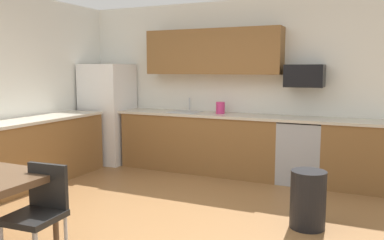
# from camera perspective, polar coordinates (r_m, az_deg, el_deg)

# --- Properties ---
(ground_plane) EXTENTS (12.00, 12.00, 0.00)m
(ground_plane) POSITION_cam_1_polar(r_m,az_deg,el_deg) (4.34, -5.69, -14.78)
(ground_plane) COLOR olive
(wall_back) EXTENTS (5.80, 0.10, 2.70)m
(wall_back) POSITION_cam_1_polar(r_m,az_deg,el_deg) (6.46, 6.13, 4.78)
(wall_back) COLOR silver
(wall_back) RESTS_ON ground
(cabinet_run_back) EXTENTS (2.58, 0.60, 0.90)m
(cabinet_run_back) POSITION_cam_1_polar(r_m,az_deg,el_deg) (6.40, 1.11, -3.33)
(cabinet_run_back) COLOR brown
(cabinet_run_back) RESTS_ON ground
(cabinet_run_back_right) EXTENTS (0.97, 0.60, 0.90)m
(cabinet_run_back_right) POSITION_cam_1_polar(r_m,az_deg,el_deg) (5.89, 22.90, -4.84)
(cabinet_run_back_right) COLOR brown
(cabinet_run_back_right) RESTS_ON ground
(cabinet_run_left) EXTENTS (0.60, 2.00, 0.90)m
(cabinet_run_left) POSITION_cam_1_polar(r_m,az_deg,el_deg) (6.20, -20.58, -4.13)
(cabinet_run_left) COLOR brown
(cabinet_run_left) RESTS_ON ground
(countertop_back) EXTENTS (4.80, 0.64, 0.04)m
(countertop_back) POSITION_cam_1_polar(r_m,az_deg,el_deg) (6.16, 5.04, 0.66)
(countertop_back) COLOR beige
(countertop_back) RESTS_ON cabinet_run_back
(countertop_left) EXTENTS (0.64, 2.00, 0.04)m
(countertop_left) POSITION_cam_1_polar(r_m,az_deg,el_deg) (6.13, -20.78, 0.18)
(countertop_left) COLOR beige
(countertop_left) RESTS_ON cabinet_run_left
(upper_cabinets_back) EXTENTS (2.20, 0.34, 0.70)m
(upper_cabinets_back) POSITION_cam_1_polar(r_m,az_deg,el_deg) (6.35, 2.95, 9.73)
(upper_cabinets_back) COLOR brown
(refrigerator) EXTENTS (0.76, 0.70, 1.71)m
(refrigerator) POSITION_cam_1_polar(r_m,az_deg,el_deg) (7.13, -11.94, 0.92)
(refrigerator) COLOR white
(refrigerator) RESTS_ON ground
(oven_range) EXTENTS (0.60, 0.60, 0.91)m
(oven_range) POSITION_cam_1_polar(r_m,az_deg,el_deg) (5.96, 15.33, -4.34)
(oven_range) COLOR #999BA0
(oven_range) RESTS_ON ground
(microwave) EXTENTS (0.54, 0.36, 0.32)m
(microwave) POSITION_cam_1_polar(r_m,az_deg,el_deg) (5.94, 15.83, 6.10)
(microwave) COLOR black
(sink_basin) EXTENTS (0.48, 0.40, 0.14)m
(sink_basin) POSITION_cam_1_polar(r_m,az_deg,el_deg) (6.44, -1.02, 0.61)
(sink_basin) COLOR #A5A8AD
(sink_basin) RESTS_ON countertop_back
(sink_faucet) EXTENTS (0.02, 0.02, 0.24)m
(sink_faucet) POSITION_cam_1_polar(r_m,az_deg,el_deg) (6.58, -0.35, 2.16)
(sink_faucet) COLOR #B2B5BA
(sink_faucet) RESTS_ON countertop_back
(chair_near_table) EXTENTS (0.42, 0.42, 0.85)m
(chair_near_table) POSITION_cam_1_polar(r_m,az_deg,el_deg) (3.55, -21.00, -11.68)
(chair_near_table) COLOR black
(chair_near_table) RESTS_ON ground
(trash_bin) EXTENTS (0.36, 0.36, 0.60)m
(trash_bin) POSITION_cam_1_polar(r_m,az_deg,el_deg) (4.33, 16.28, -10.87)
(trash_bin) COLOR black
(trash_bin) RESTS_ON ground
(kettle) EXTENTS (0.14, 0.14, 0.20)m
(kettle) POSITION_cam_1_polar(r_m,az_deg,el_deg) (6.24, 4.09, 1.68)
(kettle) COLOR #CC3372
(kettle) RESTS_ON countertop_back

